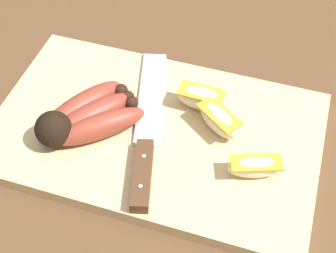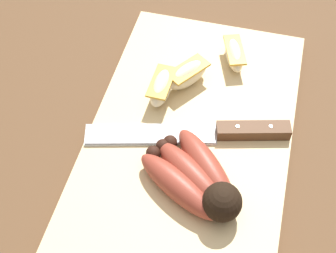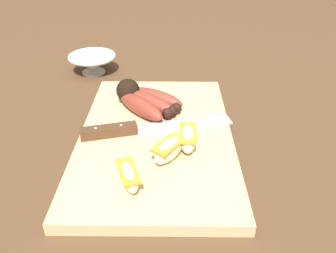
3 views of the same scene
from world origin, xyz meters
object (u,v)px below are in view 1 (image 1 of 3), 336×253
object	(u,v)px
chefs_knife	(145,145)
apple_wedge_middle	(219,120)
apple_wedge_far	(201,98)
banana_bunch	(85,118)
apple_wedge_near	(255,167)

from	to	relation	value
chefs_knife	apple_wedge_middle	distance (m)	0.10
chefs_knife	apple_wedge_middle	world-z (taller)	apple_wedge_middle
apple_wedge_far	banana_bunch	bearing A→B (deg)	30.31
apple_wedge_near	apple_wedge_far	xyz separation A→B (m)	(0.09, -0.09, 0.00)
banana_bunch	apple_wedge_middle	distance (m)	0.18
banana_bunch	apple_wedge_middle	size ratio (longest dim) A/B	2.04
apple_wedge_near	apple_wedge_far	bearing A→B (deg)	-43.40
apple_wedge_near	chefs_knife	bearing A→B (deg)	1.02
chefs_knife	apple_wedge_far	xyz separation A→B (m)	(-0.05, -0.09, 0.01)
chefs_knife	apple_wedge_far	distance (m)	0.11
banana_bunch	apple_wedge_far	bearing A→B (deg)	-149.69
apple_wedge_near	apple_wedge_middle	size ratio (longest dim) A/B	1.02
chefs_knife	apple_wedge_middle	size ratio (longest dim) A/B	3.87
apple_wedge_middle	apple_wedge_far	bearing A→B (deg)	-43.33
chefs_knife	apple_wedge_far	size ratio (longest dim) A/B	3.97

